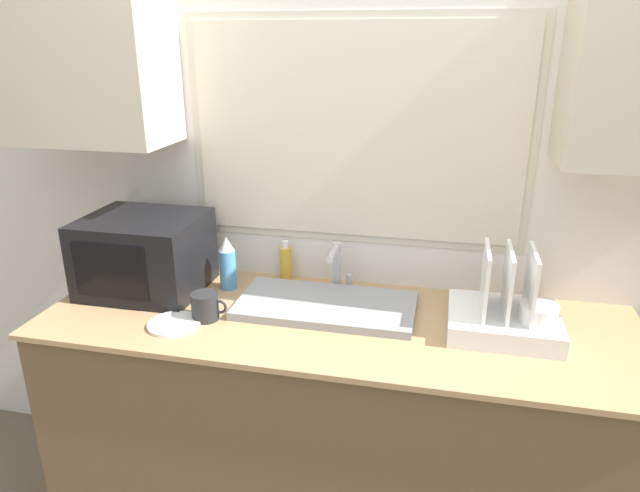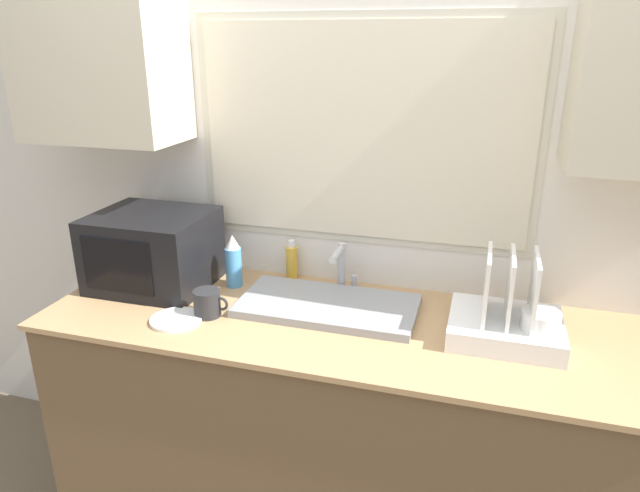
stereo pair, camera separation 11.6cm
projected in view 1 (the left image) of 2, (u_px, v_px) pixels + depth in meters
The scene contains 10 objects.
countertop at pixel (335, 428), 2.15m from camera, with size 2.08×0.71×0.92m.
wall_back at pixel (355, 163), 2.12m from camera, with size 6.00×0.38×2.60m.
sink_basin at pixel (326, 306), 2.06m from camera, with size 0.64×0.33×0.03m.
faucet at pixel (337, 264), 2.18m from camera, with size 0.08×0.16×0.19m.
microwave at pixel (145, 254), 2.18m from camera, with size 0.44×0.38×0.29m.
dish_rack at pixel (507, 315), 1.88m from camera, with size 0.36×0.31×0.29m.
spray_bottle at pixel (228, 264), 2.20m from camera, with size 0.06×0.06×0.21m.
soap_bottle at pixel (286, 263), 2.29m from camera, with size 0.05×0.05×0.16m.
mug_near_sink at pixel (205, 306), 1.97m from camera, with size 0.13×0.09×0.10m.
small_plate at pixel (174, 324), 1.94m from camera, with size 0.18×0.18×0.01m.
Camera 1 is at (0.34, -1.41, 1.84)m, focal length 32.00 mm.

